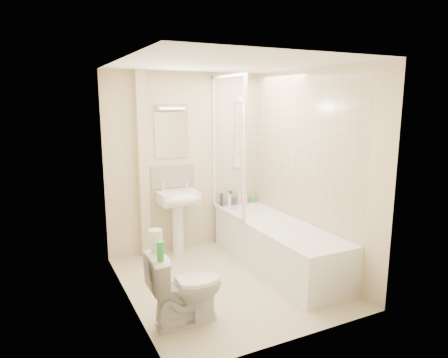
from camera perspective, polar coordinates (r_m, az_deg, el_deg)
name	(u,v)px	position (r m, az deg, el deg)	size (l,w,h in m)	color
floor	(228,282)	(4.69, 0.54, -14.46)	(2.50, 2.50, 0.00)	beige
wall_back	(187,163)	(5.44, -5.37, 2.34)	(2.20, 0.02, 2.40)	beige
wall_left	(126,188)	(3.95, -13.82, -1.28)	(0.02, 2.50, 2.40)	beige
wall_right	(310,171)	(4.90, 12.13, 1.16)	(0.02, 2.50, 2.40)	beige
ceiling	(228,64)	(4.25, 0.60, 16.16)	(2.20, 2.50, 0.02)	white
tile_back	(236,144)	(5.71, 1.70, 5.07)	(0.70, 0.01, 1.75)	beige
tile_right	(303,151)	(4.95, 11.27, 3.93)	(0.01, 2.10, 1.75)	beige
pipe_boxing	(143,167)	(5.20, -11.53, 1.75)	(0.12, 0.12, 2.40)	beige
splashback	(173,176)	(5.39, -7.34, 0.38)	(0.60, 0.01, 0.30)	beige
mirror	(172,135)	(5.32, -7.48, 6.21)	(0.46, 0.01, 0.60)	white
strip_light	(172,107)	(5.28, -7.50, 10.20)	(0.42, 0.07, 0.07)	silver
bathtub	(278,244)	(5.03, 7.67, -9.19)	(0.70, 2.10, 0.55)	white
shower_screen	(228,146)	(5.16, 0.55, 4.71)	(0.04, 0.92, 1.80)	white
shower_fixture	(237,135)	(5.66, 1.91, 6.24)	(0.10, 0.16, 0.99)	white
pedestal_sink	(179,205)	(5.26, -6.44, -3.69)	(0.51, 0.47, 0.98)	white
bottle_black_a	(221,200)	(5.66, -0.36, -3.01)	(0.05, 0.05, 0.19)	black
bottle_white_a	(229,200)	(5.72, 0.76, -2.97)	(0.06, 0.06, 0.17)	white
bottle_black_b	(231,198)	(5.72, 0.95, -2.75)	(0.05, 0.05, 0.21)	black
bottle_blue	(235,201)	(5.76, 1.56, -3.15)	(0.06, 0.06, 0.11)	navy
bottle_cream	(239,198)	(5.79, 2.21, -2.74)	(0.06, 0.06, 0.18)	beige
bottle_white_b	(245,199)	(5.84, 3.06, -2.87)	(0.06, 0.06, 0.13)	white
bottle_green	(252,200)	(5.90, 4.05, -2.97)	(0.06, 0.06, 0.08)	green
toilet	(186,286)	(3.81, -5.46, -15.04)	(0.69, 0.40, 0.70)	white
toilet_roll_lower	(157,245)	(3.66, -9.58, -9.33)	(0.11, 0.11, 0.11)	white
toilet_roll_upper	(155,236)	(3.58, -9.79, -7.96)	(0.12, 0.12, 0.11)	white
green_bottle	(160,251)	(3.44, -9.09, -10.16)	(0.06, 0.06, 0.17)	green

